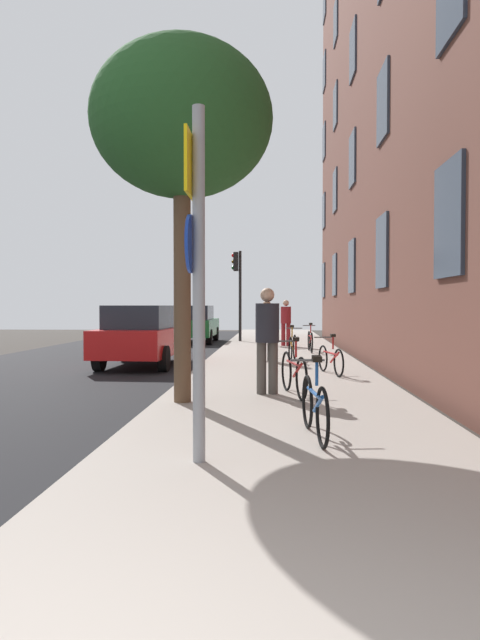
# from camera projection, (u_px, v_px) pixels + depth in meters

# --- Properties ---
(ground_plane) EXTENTS (41.80, 41.80, 0.00)m
(ground_plane) POSITION_uv_depth(u_px,v_px,m) (162.00, 361.00, 16.62)
(ground_plane) COLOR #332D28
(road_asphalt) EXTENTS (7.00, 38.00, 0.01)m
(road_asphalt) POSITION_uv_depth(u_px,v_px,m) (92.00, 360.00, 16.74)
(road_asphalt) COLOR black
(road_asphalt) RESTS_ON ground
(sidewalk) EXTENTS (4.20, 38.00, 0.12)m
(sidewalk) POSITION_uv_depth(u_px,v_px,m) (281.00, 359.00, 16.42)
(sidewalk) COLOR #9E9389
(sidewalk) RESTS_ON ground
(building_facade) EXTENTS (0.56, 27.00, 18.20)m
(building_facade) POSITION_uv_depth(u_px,v_px,m) (376.00, 34.00, 15.54)
(building_facade) COLOR brown
(building_facade) RESTS_ON ground
(sign_post) EXTENTS (0.16, 0.60, 3.41)m
(sign_post) POSITION_uv_depth(u_px,v_px,m) (196.00, 261.00, 5.39)
(sign_post) COLOR gray
(sign_post) RESTS_ON sidewalk
(traffic_light) EXTENTS (0.43, 0.24, 3.83)m
(traffic_light) POSITION_uv_depth(u_px,v_px,m) (238.00, 280.00, 23.93)
(traffic_light) COLOR black
(traffic_light) RESTS_ON sidewalk
(tree_near) EXTENTS (2.82, 2.82, 5.58)m
(tree_near) POSITION_uv_depth(u_px,v_px,m) (182.00, 122.00, 8.71)
(tree_near) COLOR brown
(tree_near) RESTS_ON sidewalk
(bicycle_0) EXTENTS (0.42, 1.64, 0.95)m
(bicycle_0) POSITION_uv_depth(u_px,v_px,m) (315.00, 406.00, 6.41)
(bicycle_0) COLOR black
(bicycle_0) RESTS_ON sidewalk
(bicycle_1) EXTENTS (0.51, 1.76, 0.99)m
(bicycle_1) POSITION_uv_depth(u_px,v_px,m) (294.00, 373.00, 9.41)
(bicycle_1) COLOR black
(bicycle_1) RESTS_ON sidewalk
(bicycle_2) EXTENTS (0.53, 1.64, 0.89)m
(bicycle_2) POSITION_uv_depth(u_px,v_px,m) (331.00, 359.00, 12.35)
(bicycle_2) COLOR black
(bicycle_2) RESTS_ON sidewalk
(bicycle_3) EXTENTS (0.43, 1.73, 0.98)m
(bicycle_3) POSITION_uv_depth(u_px,v_px,m) (293.00, 347.00, 15.39)
(bicycle_3) COLOR black
(bicycle_3) RESTS_ON sidewalk
(bicycle_4) EXTENTS (0.42, 1.74, 0.95)m
(bicycle_4) POSITION_uv_depth(u_px,v_px,m) (310.00, 340.00, 18.34)
(bicycle_4) COLOR black
(bicycle_4) RESTS_ON sidewalk
(pedestrian_0) EXTENTS (0.54, 0.54, 1.81)m
(pedestrian_0) POSITION_uv_depth(u_px,v_px,m) (267.00, 333.00, 9.58)
(pedestrian_0) COLOR #4C4742
(pedestrian_0) RESTS_ON sidewalk
(pedestrian_1) EXTENTS (0.52, 0.52, 1.65)m
(pedestrian_1) POSITION_uv_depth(u_px,v_px,m) (267.00, 326.00, 15.28)
(pedestrian_1) COLOR #4C4742
(pedestrian_1) RESTS_ON sidewalk
(pedestrian_2) EXTENTS (0.49, 0.49, 1.72)m
(pedestrian_2) POSITION_uv_depth(u_px,v_px,m) (286.00, 320.00, 21.12)
(pedestrian_2) COLOR maroon
(pedestrian_2) RESTS_ON sidewalk
(car_0) EXTENTS (1.93, 4.03, 1.62)m
(car_0) POSITION_uv_depth(u_px,v_px,m) (143.00, 335.00, 15.03)
(car_0) COLOR red
(car_0) RESTS_ON road_asphalt
(car_1) EXTENTS (1.84, 4.27, 1.62)m
(car_1) POSITION_uv_depth(u_px,v_px,m) (194.00, 324.00, 24.64)
(car_1) COLOR #19662D
(car_1) RESTS_ON road_asphalt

